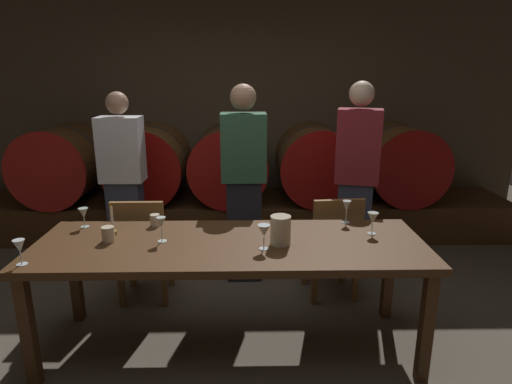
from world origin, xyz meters
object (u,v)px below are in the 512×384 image
wine_glass_far_left (19,247)px  wine_glass_center_right (264,231)px  candle_center (113,226)px  chair_right (333,242)px  wine_barrel_right (314,162)px  guest_center (244,183)px  guest_left (124,183)px  pitcher (281,230)px  wine_barrel_left (150,163)px  wine_glass_center_left (161,224)px  wine_glass_left (84,214)px  wine_glass_right (347,207)px  guest_right (356,178)px  wine_barrel_center (229,163)px  cup_left (108,234)px  cup_right (155,220)px  chair_left (143,245)px  dining_table (230,252)px  wine_barrel_far_left (63,163)px  wine_barrel_far_right (399,162)px  wine_glass_far_right (373,219)px

wine_glass_far_left → wine_glass_center_right: size_ratio=0.96×
candle_center → chair_right: bearing=17.7°
wine_barrel_right → guest_center: size_ratio=0.55×
guest_left → pitcher: (1.33, -1.28, 0.02)m
wine_barrel_left → wine_glass_center_left: (0.55, -2.16, 0.06)m
wine_glass_left → wine_glass_center_left: wine_glass_center_left is taller
wine_glass_center_left → wine_glass_right: bearing=14.8°
guest_right → candle_center: 2.14m
wine_barrel_center → chair_right: wine_barrel_center is taller
guest_left → wine_glass_right: (1.84, -0.89, 0.04)m
cup_left → cup_right: (0.24, 0.29, -0.01)m
chair_right → wine_barrel_right: bearing=-98.0°
guest_right → wine_glass_center_right: size_ratio=11.10×
chair_right → wine_glass_center_right: bearing=47.0°
chair_left → wine_glass_far_left: 1.11m
dining_table → cup_left: size_ratio=25.14×
chair_left → guest_center: 0.98m
chair_right → wine_barrel_far_left: bearing=-34.5°
pitcher → wine_glass_left: (-1.35, 0.33, 0.01)m
guest_left → guest_center: guest_center is taller
guest_right → pitcher: (-0.77, -1.20, -0.04)m
wine_barrel_far_right → guest_center: bearing=-146.5°
chair_right → guest_center: bearing=-32.4°
wine_barrel_left → wine_glass_center_right: 2.59m
wine_barrel_far_right → guest_center: guest_center is taller
guest_left → pitcher: size_ratio=8.88×
pitcher → chair_left: bearing=147.3°
wine_barrel_right → wine_glass_right: wine_barrel_right is taller
wine_barrel_far_left → cup_left: size_ratio=9.47×
wine_barrel_left → wine_glass_far_right: wine_barrel_left is taller
pitcher → cup_left: bearing=176.7°
dining_table → guest_right: bearing=46.9°
wine_glass_far_left → cup_right: bearing=44.9°
chair_left → wine_glass_far_right: (1.67, -0.51, 0.39)m
guest_left → wine_glass_right: size_ratio=10.04×
chair_left → wine_glass_far_left: bearing=64.5°
wine_barrel_far_left → wine_glass_far_left: bearing=-72.7°
guest_center → chair_right: bearing=152.0°
wine_barrel_far_left → guest_center: 2.33m
wine_glass_center_right → wine_barrel_far_right: bearing=54.9°
wine_barrel_left → wine_barrel_far_right: 2.81m
wine_barrel_center → wine_glass_right: (0.92, -1.83, 0.06)m
wine_barrel_far_left → wine_barrel_center: (1.85, 0.00, 0.00)m
dining_table → guest_left: size_ratio=1.51×
wine_glass_right → cup_left: (-1.61, -0.33, -0.07)m
wine_barrel_left → cup_left: (0.20, -2.16, -0.01)m
candle_center → wine_glass_center_left: size_ratio=1.31×
wine_glass_center_right → guest_right: bearing=55.6°
guest_center → cup_right: bearing=47.7°
wine_barrel_right → wine_glass_far_left: bearing=-129.2°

